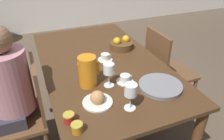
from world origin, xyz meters
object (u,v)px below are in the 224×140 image
(chair_person_side, at_px, (25,113))
(teacup_across, at_px, (105,57))
(wine_glass_juice, at_px, (131,91))
(teacup_near_person, at_px, (125,79))
(wine_glass_water, at_px, (109,70))
(jam_jar_amber, at_px, (77,127))
(chair_opposite, at_px, (165,70))
(serving_tray, at_px, (160,86))
(person_seated, at_px, (6,91))
(fruit_bowl, at_px, (121,44))
(jam_jar_red, at_px, (69,118))
(bread_plate, at_px, (97,99))
(red_pitcher, at_px, (88,71))

(chair_person_side, distance_m, teacup_across, 0.78)
(wine_glass_juice, xyz_separation_m, teacup_near_person, (0.10, 0.28, -0.11))
(wine_glass_water, distance_m, jam_jar_amber, 0.48)
(chair_opposite, distance_m, wine_glass_juice, 1.02)
(serving_tray, bearing_deg, chair_opposite, 50.67)
(person_seated, relative_size, serving_tray, 3.87)
(teacup_across, bearing_deg, fruit_bowl, 35.86)
(teacup_near_person, height_order, jam_jar_red, teacup_near_person)
(wine_glass_water, distance_m, jam_jar_red, 0.44)
(teacup_near_person, xyz_separation_m, fruit_bowl, (0.22, 0.55, 0.02))
(wine_glass_water, xyz_separation_m, bread_plate, (-0.14, -0.16, -0.10))
(teacup_near_person, bearing_deg, wine_glass_water, 178.37)
(teacup_near_person, bearing_deg, chair_opposite, 29.66)
(wine_glass_water, bearing_deg, jam_jar_amber, -132.73)
(teacup_across, distance_m, bread_plate, 0.59)
(chair_opposite, bearing_deg, fruit_bowl, -115.62)
(wine_glass_water, relative_size, teacup_near_person, 1.37)
(wine_glass_water, relative_size, wine_glass_juice, 0.99)
(red_pitcher, xyz_separation_m, jam_jar_red, (-0.21, -0.32, -0.08))
(wine_glass_water, relative_size, serving_tray, 0.58)
(chair_opposite, bearing_deg, jam_jar_amber, -56.85)
(red_pitcher, xyz_separation_m, bread_plate, (-0.01, -0.22, -0.08))
(serving_tray, bearing_deg, chair_person_side, 158.15)
(chair_person_side, distance_m, chair_opposite, 1.36)
(chair_person_side, height_order, teacup_across, chair_person_side)
(teacup_near_person, distance_m, fruit_bowl, 0.59)
(red_pitcher, relative_size, jam_jar_amber, 3.43)
(person_seated, distance_m, fruit_bowl, 1.08)
(serving_tray, bearing_deg, wine_glass_water, 153.30)
(wine_glass_juice, relative_size, fruit_bowl, 0.80)
(chair_opposite, xyz_separation_m, bread_plate, (-0.89, -0.51, 0.26))
(person_seated, bearing_deg, red_pitcher, -106.58)
(teacup_near_person, bearing_deg, red_pitcher, 165.66)
(red_pitcher, bearing_deg, jam_jar_amber, -114.49)
(teacup_across, bearing_deg, teacup_near_person, -87.90)
(chair_person_side, height_order, wine_glass_juice, chair_person_side)
(chair_person_side, xyz_separation_m, bread_plate, (0.47, -0.37, 0.26))
(bread_plate, xyz_separation_m, jam_jar_red, (-0.20, -0.10, 0.00))
(jam_jar_amber, bearing_deg, fruit_bowl, 53.29)
(teacup_near_person, height_order, fruit_bowl, fruit_bowl)
(teacup_across, xyz_separation_m, serving_tray, (0.21, -0.54, -0.01))
(chair_person_side, xyz_separation_m, fruit_bowl, (0.95, 0.33, 0.28))
(wine_glass_juice, height_order, teacup_across, wine_glass_juice)
(chair_opposite, xyz_separation_m, jam_jar_amber, (-1.07, -0.70, 0.26))
(chair_opposite, distance_m, red_pitcher, 0.99)
(wine_glass_water, xyz_separation_m, jam_jar_red, (-0.34, -0.26, -0.10))
(wine_glass_juice, bearing_deg, teacup_across, 82.81)
(person_seated, bearing_deg, bread_plate, -124.98)
(red_pitcher, bearing_deg, wine_glass_juice, -64.56)
(wine_glass_water, bearing_deg, teacup_near_person, -1.63)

